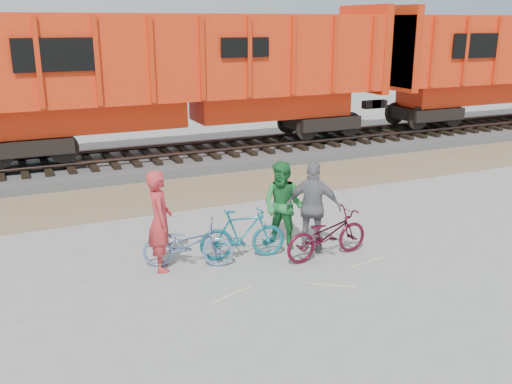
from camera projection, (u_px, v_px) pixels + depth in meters
ground at (264, 268)px, 11.09m from camera, size 120.00×120.00×0.00m
gravel_strip at (181, 193)px, 15.90m from camera, size 120.00×3.00×0.02m
ballast_bed at (150, 161)px, 18.91m from camera, size 120.00×4.00×0.30m
track at (149, 152)px, 18.82m from camera, size 120.00×2.60×0.24m
hopper_car_center at (187, 72)px, 18.64m from camera, size 14.00×3.13×4.65m
bicycle_blue at (188, 244)px, 11.05m from camera, size 1.87×1.25×0.93m
bicycle_teal at (243, 234)px, 11.41m from camera, size 1.80×0.81×1.04m
bicycle_maroon at (327, 234)px, 11.47m from camera, size 1.94×0.82×0.99m
person_solo at (160, 221)px, 10.80m from camera, size 0.58×0.78×1.97m
person_man at (283, 206)px, 11.86m from camera, size 1.11×1.15×1.86m
person_woman at (313, 207)px, 11.65m from camera, size 1.18×1.05×1.92m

